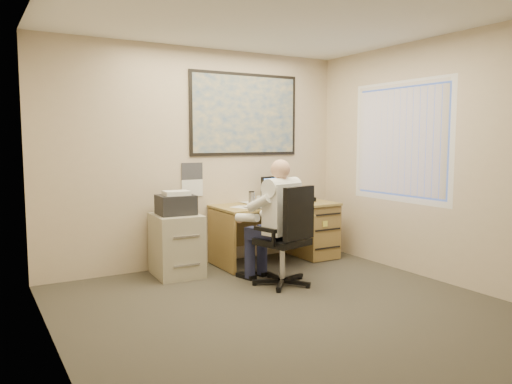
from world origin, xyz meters
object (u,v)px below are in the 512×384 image
office_chair (284,257)px  desk (296,225)px  filing_cabinet (176,239)px  person (281,222)px

office_chair → desk: bearing=35.6°
desk → filing_cabinet: desk is taller
desk → office_chair: size_ratio=1.47×
person → desk: bearing=31.4°
filing_cabinet → person: size_ratio=0.73×
filing_cabinet → office_chair: (0.84, -0.98, -0.11)m
desk → filing_cabinet: 1.69m
office_chair → person: size_ratio=0.80×
desk → person: (-0.83, -0.91, 0.24)m
filing_cabinet → person: 1.27m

